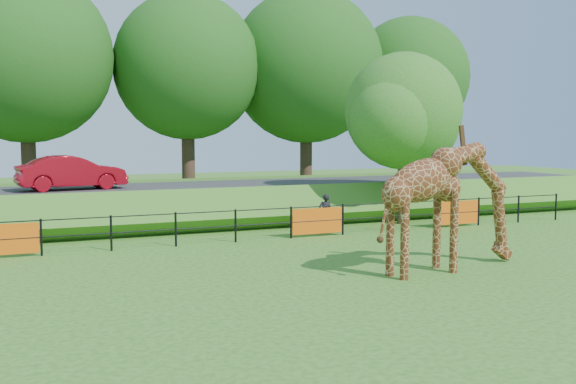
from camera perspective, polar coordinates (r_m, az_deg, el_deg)
name	(u,v)px	position (r m, az deg, el deg)	size (l,w,h in m)	color
ground	(353,300)	(14.14, 5.78, -9.50)	(90.00, 90.00, 0.00)	#2E6519
giraffe	(450,206)	(17.30, 14.19, -1.24)	(4.72, 0.87, 3.37)	#592912
perimeter_fence	(236,226)	(21.25, -4.69, -3.01)	(28.07, 0.10, 1.10)	black
embankment	(181,201)	(28.40, -9.48, -0.78)	(40.00, 9.00, 1.30)	#2E6519
road	(190,187)	(26.89, -8.75, 0.42)	(40.00, 5.00, 0.12)	#2D2D2F
car_red	(72,173)	(26.10, -18.66, 1.65)	(1.40, 4.01, 1.32)	#B00C1A
visitor	(325,213)	(23.51, 3.34, -1.85)	(0.50, 0.33, 1.38)	black
tree_east	(405,116)	(25.87, 10.34, 6.68)	(5.40, 4.71, 6.76)	#332317
bg_tree_line	(185,65)	(35.20, -9.14, 11.05)	(37.30, 8.80, 11.82)	#332317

